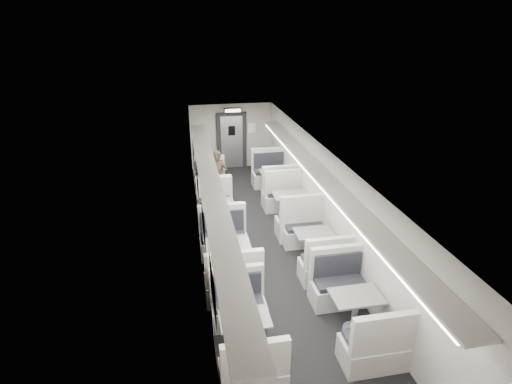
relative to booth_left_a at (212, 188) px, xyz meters
name	(u,v)px	position (x,y,z in m)	size (l,w,h in m)	color
room	(265,204)	(1.00, -3.15, 0.83)	(3.24, 12.24, 2.64)	black
booth_left_a	(212,188)	(0.00, 0.00, 0.00)	(1.02, 2.06, 1.10)	beige
booth_left_b	(218,214)	(0.00, -1.81, 0.00)	(1.02, 2.06, 1.10)	beige
booth_left_c	(228,259)	(0.00, -4.10, 0.04)	(1.12, 2.28, 1.22)	beige
booth_left_d	(245,334)	(0.00, -6.36, -0.01)	(1.00, 2.02, 1.08)	beige
booth_right_a	(276,183)	(2.00, -0.10, 0.05)	(1.16, 2.35, 1.26)	beige
booth_right_b	(291,207)	(2.00, -1.90, 0.05)	(1.16, 2.35, 1.26)	beige
booth_right_c	(313,246)	(2.00, -3.88, 0.01)	(1.05, 2.13, 1.14)	beige
booth_right_d	(355,312)	(2.00, -6.21, 0.02)	(1.06, 2.15, 1.15)	beige
passenger	(218,177)	(0.18, -0.16, 0.43)	(0.58, 0.38, 1.60)	black
window_a	(194,156)	(-0.49, 0.25, 0.98)	(0.02, 1.18, 0.84)	black
window_b	(198,183)	(-0.49, -1.95, 0.98)	(0.02, 1.18, 0.84)	black
window_c	(203,223)	(-0.49, -4.15, 0.98)	(0.02, 1.18, 0.84)	black
window_d	(213,288)	(-0.49, -6.35, 0.98)	(0.02, 1.18, 0.84)	black
luggage_rack_left	(211,184)	(-0.24, -3.45, 1.55)	(0.46, 10.40, 0.09)	beige
luggage_rack_right	(321,176)	(2.24, -3.45, 1.55)	(0.46, 10.40, 0.09)	beige
vestibule_door	(232,141)	(1.00, 2.78, 0.67)	(1.10, 0.13, 2.10)	black
exit_sign	(233,110)	(1.00, 2.30, 1.91)	(0.62, 0.12, 0.16)	black
wall_notice	(252,128)	(1.75, 2.77, 1.13)	(0.32, 0.02, 0.40)	white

